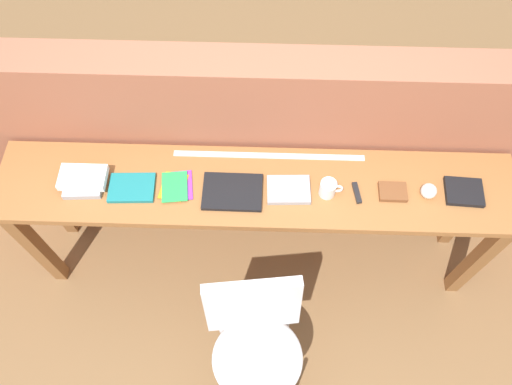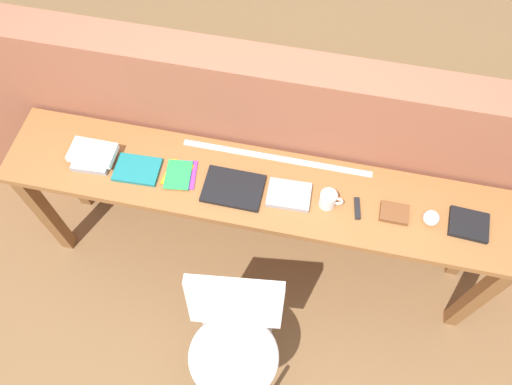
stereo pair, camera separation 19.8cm
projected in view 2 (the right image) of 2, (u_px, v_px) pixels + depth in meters
The scene contains 15 objects.
ground_plane at pixel (248, 301), 2.99m from camera, with size 40.00×40.00×0.00m, color brown.
brick_wall_back at pixel (271, 151), 2.71m from camera, with size 6.00×0.20×1.36m, color #9E5B42.
sideboard at pixel (258, 200), 2.49m from camera, with size 2.50×0.44×0.88m.
chair_white_moulded at pixel (234, 338), 2.37m from camera, with size 0.49×0.50×0.89m.
book_stack_leftmost at pixel (93, 155), 2.41m from camera, with size 0.22×0.17×0.06m.
magazine_cycling at pixel (137, 169), 2.40m from camera, with size 0.21×0.15×0.02m, color #19757A.
pamphlet_pile_colourful at pixel (179, 174), 2.39m from camera, with size 0.17×0.19×0.01m.
book_open_centre at pixel (233, 188), 2.35m from camera, with size 0.28×0.20×0.02m, color black.
book_grey_hardcover at pixel (289, 195), 2.33m from camera, with size 0.20×0.15×0.03m, color #9E9EA3.
mug at pixel (328, 199), 2.28m from camera, with size 0.11×0.08×0.09m.
multitool_folded at pixel (357, 208), 2.30m from camera, with size 0.02×0.11×0.02m, color black.
leather_journal_brown at pixel (394, 213), 2.28m from camera, with size 0.13×0.10×0.02m, color brown.
sports_ball_small at pixel (431, 218), 2.24m from camera, with size 0.07×0.07×0.07m, color silver.
book_repair_rightmost at pixel (469, 225), 2.25m from camera, with size 0.17×0.15×0.02m, color black.
ruler_metal_back_edge at pixel (276, 158), 2.44m from camera, with size 0.94×0.03×0.00m, color silver.
Camera 2 is at (0.23, -0.86, 2.93)m, focal length 35.00 mm.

